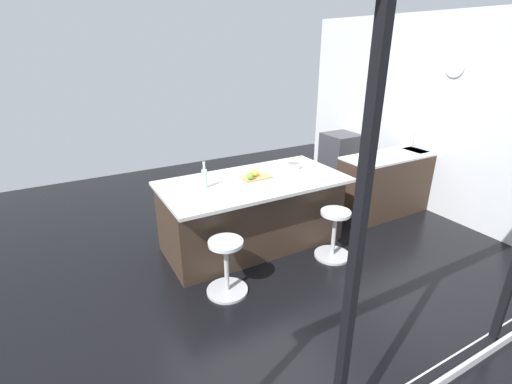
{
  "coord_description": "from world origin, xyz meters",
  "views": [
    {
      "loc": [
        2.11,
        3.69,
        2.48
      ],
      "look_at": [
        0.09,
        0.06,
        0.77
      ],
      "focal_mm": 25.74,
      "sensor_mm": 36.0,
      "label": 1
    }
  ],
  "objects_px": {
    "cutting_board": "(256,177)",
    "apple_yellow": "(255,173)",
    "stool_by_window": "(334,236)",
    "water_bottle": "(205,178)",
    "apple_green": "(250,176)",
    "stool_middle": "(227,269)",
    "fruit_bowl": "(294,166)",
    "kitchen_island": "(252,212)",
    "oven_range": "(340,157)"
  },
  "relations": [
    {
      "from": "kitchen_island",
      "to": "cutting_board",
      "type": "height_order",
      "value": "cutting_board"
    },
    {
      "from": "water_bottle",
      "to": "fruit_bowl",
      "type": "bearing_deg",
      "value": -176.4
    },
    {
      "from": "apple_yellow",
      "to": "fruit_bowl",
      "type": "distance_m",
      "value": 0.64
    },
    {
      "from": "oven_range",
      "to": "kitchen_island",
      "type": "distance_m",
      "value": 2.97
    },
    {
      "from": "stool_by_window",
      "to": "apple_yellow",
      "type": "bearing_deg",
      "value": -49.26
    },
    {
      "from": "apple_green",
      "to": "kitchen_island",
      "type": "bearing_deg",
      "value": -140.12
    },
    {
      "from": "oven_range",
      "to": "water_bottle",
      "type": "distance_m",
      "value": 3.57
    },
    {
      "from": "kitchen_island",
      "to": "stool_middle",
      "type": "relative_size",
      "value": 3.68
    },
    {
      "from": "cutting_board",
      "to": "apple_green",
      "type": "distance_m",
      "value": 0.14
    },
    {
      "from": "cutting_board",
      "to": "water_bottle",
      "type": "relative_size",
      "value": 1.15
    },
    {
      "from": "stool_middle",
      "to": "water_bottle",
      "type": "bearing_deg",
      "value": -97.84
    },
    {
      "from": "oven_range",
      "to": "apple_yellow",
      "type": "height_order",
      "value": "apple_yellow"
    },
    {
      "from": "stool_middle",
      "to": "apple_green",
      "type": "height_order",
      "value": "apple_green"
    },
    {
      "from": "kitchen_island",
      "to": "apple_green",
      "type": "relative_size",
      "value": 25.85
    },
    {
      "from": "kitchen_island",
      "to": "fruit_bowl",
      "type": "height_order",
      "value": "fruit_bowl"
    },
    {
      "from": "stool_by_window",
      "to": "apple_green",
      "type": "relative_size",
      "value": 7.03
    },
    {
      "from": "apple_green",
      "to": "stool_middle",
      "type": "bearing_deg",
      "value": 46.78
    },
    {
      "from": "stool_middle",
      "to": "kitchen_island",
      "type": "bearing_deg",
      "value": -133.65
    },
    {
      "from": "oven_range",
      "to": "fruit_bowl",
      "type": "distance_m",
      "value": 2.38
    },
    {
      "from": "kitchen_island",
      "to": "apple_yellow",
      "type": "xyz_separation_m",
      "value": [
        -0.05,
        -0.02,
        0.52
      ]
    },
    {
      "from": "stool_by_window",
      "to": "stool_middle",
      "type": "xyz_separation_m",
      "value": [
        1.44,
        0.0,
        0.0
      ]
    },
    {
      "from": "kitchen_island",
      "to": "stool_middle",
      "type": "height_order",
      "value": "kitchen_island"
    },
    {
      "from": "oven_range",
      "to": "kitchen_island",
      "type": "height_order",
      "value": "kitchen_island"
    },
    {
      "from": "oven_range",
      "to": "water_bottle",
      "type": "xyz_separation_m",
      "value": [
        3.26,
        1.33,
        0.59
      ]
    },
    {
      "from": "stool_by_window",
      "to": "apple_yellow",
      "type": "relative_size",
      "value": 6.87
    },
    {
      "from": "apple_green",
      "to": "apple_yellow",
      "type": "bearing_deg",
      "value": -146.47
    },
    {
      "from": "kitchen_island",
      "to": "stool_by_window",
      "type": "bearing_deg",
      "value": 133.65
    },
    {
      "from": "apple_yellow",
      "to": "apple_green",
      "type": "height_order",
      "value": "apple_yellow"
    },
    {
      "from": "fruit_bowl",
      "to": "kitchen_island",
      "type": "bearing_deg",
      "value": 8.01
    },
    {
      "from": "fruit_bowl",
      "to": "stool_middle",
      "type": "bearing_deg",
      "value": 31.24
    },
    {
      "from": "cutting_board",
      "to": "fruit_bowl",
      "type": "relative_size",
      "value": 1.88
    },
    {
      "from": "stool_by_window",
      "to": "water_bottle",
      "type": "bearing_deg",
      "value": -29.97
    },
    {
      "from": "stool_by_window",
      "to": "fruit_bowl",
      "type": "xyz_separation_m",
      "value": [
        0.04,
        -0.85,
        0.66
      ]
    },
    {
      "from": "stool_by_window",
      "to": "water_bottle",
      "type": "height_order",
      "value": "water_bottle"
    },
    {
      "from": "apple_green",
      "to": "water_bottle",
      "type": "bearing_deg",
      "value": -5.72
    },
    {
      "from": "apple_green",
      "to": "water_bottle",
      "type": "distance_m",
      "value": 0.57
    },
    {
      "from": "apple_yellow",
      "to": "water_bottle",
      "type": "xyz_separation_m",
      "value": [
        0.66,
        0.01,
        0.06
      ]
    },
    {
      "from": "oven_range",
      "to": "apple_yellow",
      "type": "relative_size",
      "value": 9.94
    },
    {
      "from": "stool_middle",
      "to": "apple_yellow",
      "type": "height_order",
      "value": "apple_yellow"
    },
    {
      "from": "cutting_board",
      "to": "apple_yellow",
      "type": "bearing_deg",
      "value": -6.47
    },
    {
      "from": "kitchen_island",
      "to": "apple_yellow",
      "type": "bearing_deg",
      "value": -154.06
    },
    {
      "from": "apple_green",
      "to": "water_bottle",
      "type": "height_order",
      "value": "water_bottle"
    },
    {
      "from": "cutting_board",
      "to": "oven_range",
      "type": "bearing_deg",
      "value": -152.82
    },
    {
      "from": "stool_middle",
      "to": "apple_yellow",
      "type": "xyz_separation_m",
      "value": [
        -0.77,
        -0.78,
        0.69
      ]
    },
    {
      "from": "stool_middle",
      "to": "cutting_board",
      "type": "bearing_deg",
      "value": -135.2
    },
    {
      "from": "cutting_board",
      "to": "fruit_bowl",
      "type": "height_order",
      "value": "fruit_bowl"
    },
    {
      "from": "water_bottle",
      "to": "stool_by_window",
      "type": "bearing_deg",
      "value": 150.03
    },
    {
      "from": "apple_yellow",
      "to": "stool_by_window",
      "type": "bearing_deg",
      "value": 130.74
    },
    {
      "from": "kitchen_island",
      "to": "water_bottle",
      "type": "xyz_separation_m",
      "value": [
        0.61,
        -0.01,
        0.57
      ]
    },
    {
      "from": "apple_green",
      "to": "fruit_bowl",
      "type": "relative_size",
      "value": 0.46
    }
  ]
}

